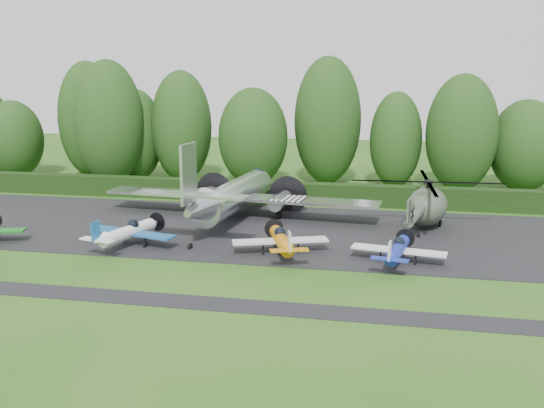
% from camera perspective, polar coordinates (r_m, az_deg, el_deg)
% --- Properties ---
extents(ground, '(160.00, 160.00, 0.00)m').
position_cam_1_polar(ground, '(39.87, -7.35, -5.89)').
color(ground, '#204B15').
rests_on(ground, ground).
extents(apron, '(70.00, 18.00, 0.01)m').
position_cam_1_polar(apron, '(49.06, -3.67, -2.36)').
color(apron, black).
rests_on(apron, ground).
extents(taxiway_verge, '(70.00, 2.00, 0.00)m').
position_cam_1_polar(taxiway_verge, '(34.57, -10.52, -8.88)').
color(taxiway_verge, black).
rests_on(taxiway_verge, ground).
extents(hedgerow, '(90.00, 1.60, 2.00)m').
position_cam_1_polar(hedgerow, '(59.48, -0.96, 0.24)').
color(hedgerow, black).
rests_on(hedgerow, ground).
extents(transport_plane, '(24.51, 18.80, 7.86)m').
position_cam_1_polar(transport_plane, '(51.34, -3.65, 0.80)').
color(transport_plane, silver).
rests_on(transport_plane, ground).
extents(light_plane_white, '(6.88, 7.23, 2.64)m').
position_cam_1_polar(light_plane_white, '(45.01, -13.37, -2.57)').
color(light_plane_white, silver).
rests_on(light_plane_white, ground).
extents(light_plane_orange, '(6.67, 7.01, 2.56)m').
position_cam_1_polar(light_plane_orange, '(41.76, 0.89, -3.43)').
color(light_plane_orange, '#C2730B').
rests_on(light_plane_orange, ground).
extents(light_plane_blue, '(6.22, 6.54, 2.39)m').
position_cam_1_polar(light_plane_blue, '(40.65, 11.74, -4.23)').
color(light_plane_blue, navy).
rests_on(light_plane_blue, ground).
extents(helicopter, '(12.12, 14.19, 3.90)m').
position_cam_1_polar(helicopter, '(50.36, 14.39, 0.10)').
color(helicopter, '#384232').
rests_on(helicopter, ground).
extents(tree_0, '(6.88, 6.88, 12.72)m').
position_cam_1_polar(tree_0, '(70.65, -8.51, 7.21)').
color(tree_0, black).
rests_on(tree_0, ground).
extents(tree_1, '(7.10, 7.10, 13.83)m').
position_cam_1_polar(tree_1, '(76.67, -16.87, 7.63)').
color(tree_1, black).
rests_on(tree_1, ground).
extents(tree_2, '(6.25, 6.25, 10.62)m').
position_cam_1_polar(tree_2, '(72.85, -12.66, 6.37)').
color(tree_2, black).
rests_on(tree_2, ground).
extents(tree_3, '(6.93, 6.93, 9.25)m').
position_cam_1_polar(tree_3, '(78.84, -23.15, 5.61)').
color(tree_3, black).
rests_on(tree_3, ground).
extents(tree_5, '(7.42, 7.42, 12.36)m').
position_cam_1_polar(tree_5, '(66.76, 17.42, 6.36)').
color(tree_5, black).
rests_on(tree_5, ground).
extents(tree_7, '(7.48, 7.48, 14.25)m').
position_cam_1_polar(tree_7, '(68.69, 5.25, 7.80)').
color(tree_7, black).
rests_on(tree_7, ground).
extents(tree_8, '(7.43, 7.43, 9.72)m').
position_cam_1_polar(tree_8, '(69.34, 22.74, 5.07)').
color(tree_8, black).
rests_on(tree_8, ground).
extents(tree_9, '(7.68, 7.68, 10.85)m').
position_cam_1_polar(tree_9, '(67.24, -1.79, 6.30)').
color(tree_9, black).
rests_on(tree_9, ground).
extents(tree_10, '(5.62, 5.62, 10.47)m').
position_cam_1_polar(tree_10, '(67.52, 11.57, 5.91)').
color(tree_10, black).
rests_on(tree_10, ground).
extents(tree_11, '(7.65, 7.65, 13.89)m').
position_cam_1_polar(tree_11, '(70.51, -15.07, 7.40)').
color(tree_11, black).
rests_on(tree_11, ground).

